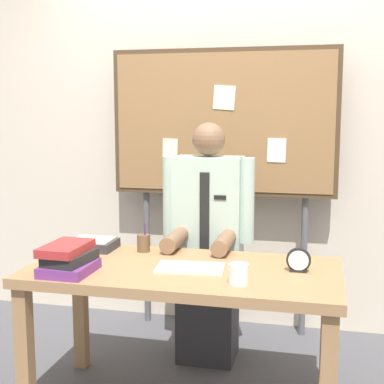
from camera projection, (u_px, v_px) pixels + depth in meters
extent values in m
cube|color=beige|center=(228.00, 134.00, 3.84)|extent=(6.40, 0.08, 2.70)
cube|color=#9E754C|center=(183.00, 272.00, 2.71)|extent=(1.53, 0.75, 0.05)
cube|color=#9E754C|center=(25.00, 356.00, 2.63)|extent=(0.07, 0.07, 0.70)
cube|color=#9E754C|center=(81.00, 310.00, 3.23)|extent=(0.07, 0.07, 0.70)
cube|color=#9E754C|center=(327.00, 332.00, 2.91)|extent=(0.07, 0.07, 0.70)
cube|color=#2D2D33|center=(208.00, 323.00, 3.37)|extent=(0.34, 0.30, 0.44)
cube|color=#B2CCBC|center=(208.00, 224.00, 3.28)|extent=(0.40, 0.22, 0.81)
sphere|color=brown|center=(209.00, 139.00, 3.20)|extent=(0.20, 0.20, 0.20)
cylinder|color=#B2CCBC|center=(170.00, 198.00, 3.29)|extent=(0.09, 0.09, 0.50)
cylinder|color=#B2CCBC|center=(247.00, 201.00, 3.18)|extent=(0.09, 0.09, 0.50)
cylinder|color=brown|center=(174.00, 240.00, 3.07)|extent=(0.09, 0.30, 0.09)
cylinder|color=brown|center=(224.00, 243.00, 3.00)|extent=(0.09, 0.30, 0.09)
cube|color=black|center=(204.00, 218.00, 3.16)|extent=(0.06, 0.01, 0.52)
cube|color=black|center=(220.00, 197.00, 3.12)|extent=(0.07, 0.01, 0.02)
cube|color=#4C3823|center=(223.00, 123.00, 3.64)|extent=(1.51, 0.05, 0.97)
cube|color=olive|center=(223.00, 123.00, 3.63)|extent=(1.45, 0.04, 0.91)
cylinder|color=#59595E|center=(147.00, 255.00, 3.93)|extent=(0.04, 0.04, 0.98)
cylinder|color=#59595E|center=(303.00, 265.00, 3.68)|extent=(0.04, 0.04, 0.98)
cube|color=white|center=(277.00, 150.00, 3.55)|extent=(0.12, 0.00, 0.16)
cube|color=#F4EFCC|center=(224.00, 98.00, 3.58)|extent=(0.15, 0.00, 0.17)
cube|color=#F4EFCC|center=(170.00, 150.00, 3.71)|extent=(0.11, 0.00, 0.15)
cube|color=#72337F|center=(69.00, 268.00, 2.61)|extent=(0.22, 0.27, 0.05)
cube|color=#262626|center=(70.00, 258.00, 2.61)|extent=(0.20, 0.27, 0.05)
cube|color=#B22D2D|center=(66.00, 248.00, 2.61)|extent=(0.18, 0.29, 0.04)
cube|color=silver|center=(190.00, 268.00, 2.68)|extent=(0.34, 0.22, 0.01)
cylinder|color=black|center=(299.00, 260.00, 2.62)|extent=(0.12, 0.02, 0.12)
cylinder|color=white|center=(298.00, 261.00, 2.61)|extent=(0.10, 0.00, 0.10)
cube|color=black|center=(298.00, 270.00, 2.63)|extent=(0.08, 0.04, 0.01)
cylinder|color=white|center=(238.00, 274.00, 2.44)|extent=(0.09, 0.09, 0.09)
cylinder|color=brown|center=(143.00, 243.00, 3.01)|extent=(0.07, 0.07, 0.09)
cylinder|color=#263399|center=(145.00, 236.00, 2.99)|extent=(0.01, 0.01, 0.15)
cylinder|color=maroon|center=(145.00, 236.00, 3.01)|extent=(0.01, 0.01, 0.15)
cube|color=#333338|center=(92.00, 245.00, 3.06)|extent=(0.26, 0.20, 0.05)
cube|color=#F4EFCC|center=(92.00, 240.00, 3.06)|extent=(0.22, 0.17, 0.01)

